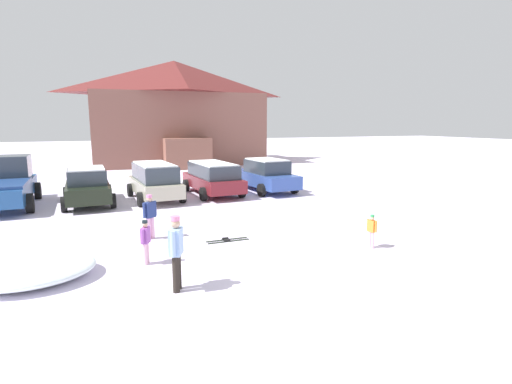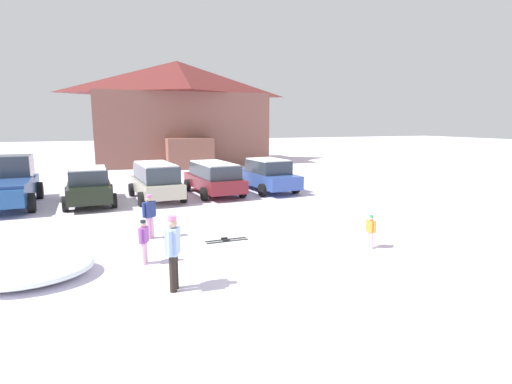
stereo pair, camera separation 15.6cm
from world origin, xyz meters
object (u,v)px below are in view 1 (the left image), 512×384
Objects in this scene: parked_black_sedan at (88,186)px; plowed_snow_pile at (29,270)px; parked_maroon_van at (213,177)px; pair_of_skis at (227,240)px; skier_child_in_orange_jacket at (372,229)px; skier_teen_in_navy_coat at (150,214)px; parked_blue_hatchback at (265,175)px; pickup_truck at (6,184)px; ski_lodge at (176,112)px; parked_beige_suv at (155,180)px; skier_adult_in_blue_parka at (176,249)px; skier_child_in_purple_jacket at (146,240)px.

plowed_snow_pile is at bearing -97.61° from parked_black_sedan.
parked_maroon_van is 8.26m from pair_of_skis.
skier_child_in_orange_jacket is at bearing -6.24° from plowed_snow_pile.
parked_maroon_van reaches higher than skier_teen_in_navy_coat.
parked_blue_hatchback is 0.87× the size of pickup_truck.
skier_child_in_orange_jacket is at bearing -89.34° from ski_lodge.
parked_beige_suv is at bearing -104.09° from ski_lodge.
ski_lodge is 20.34m from pickup_truck.
ski_lodge reaches higher than parked_blue_hatchback.
skier_child_in_orange_jacket is at bearing -52.07° from parked_black_sedan.
pickup_truck reaches higher than skier_child_in_orange_jacket.
parked_black_sedan is at bearing 99.92° from skier_adult_in_blue_parka.
parked_blue_hatchback is 12.04m from pickup_truck.
parked_beige_suv reaches higher than skier_child_in_purple_jacket.
skier_child_in_purple_jacket is 0.70× the size of skier_adult_in_blue_parka.
skier_teen_in_navy_coat is 0.84× the size of skier_adult_in_blue_parka.
parked_maroon_van is at bearing 60.00° from skier_teen_in_navy_coat.
skier_child_in_purple_jacket is (-4.39, -9.20, -0.23)m from parked_maroon_van.
plowed_snow_pile is at bearing -166.46° from pair_of_skis.
parked_blue_hatchback is 3.45× the size of skier_teen_in_navy_coat.
parked_maroon_van is at bearing 52.76° from plowed_snow_pile.
parked_maroon_van is (5.85, 0.34, 0.05)m from parked_black_sedan.
pickup_truck is 12.77m from skier_adult_in_blue_parka.
parked_beige_suv reaches higher than plowed_snow_pile.
parked_blue_hatchback is at bearing 51.64° from skier_child_in_purple_jacket.
plowed_snow_pile is (-9.96, -9.29, -0.61)m from parked_blue_hatchback.
parked_blue_hatchback is at bearing 45.10° from skier_teen_in_navy_coat.
pickup_truck is (-10.67, -16.94, -3.59)m from ski_lodge.
skier_adult_in_blue_parka is 1.26× the size of pair_of_skis.
parked_blue_hatchback is 2.91× the size of skier_adult_in_blue_parka.
parked_beige_suv reaches higher than skier_teen_in_navy_coat.
skier_adult_in_blue_parka reaches higher than skier_child_in_purple_jacket.
parked_black_sedan is 8.98m from skier_child_in_purple_jacket.
skier_teen_in_navy_coat is at bearing 79.99° from skier_child_in_purple_jacket.
pair_of_skis is at bearing 148.78° from skier_child_in_orange_jacket.
pickup_truck reaches higher than parked_black_sedan.
skier_child_in_purple_jacket is (-1.46, -8.87, -0.27)m from parked_beige_suv.
ski_lodge is 5.16× the size of plowed_snow_pile.
skier_adult_in_blue_parka is at bearing -100.90° from ski_lodge.
parked_maroon_van is 2.87× the size of skier_adult_in_blue_parka.
skier_child_in_orange_jacket is (1.87, -10.25, -0.33)m from parked_maroon_van.
plowed_snow_pile is at bearing -136.98° from parked_blue_hatchback.
pickup_truck is at bearing 124.67° from skier_teen_in_navy_coat.
parked_beige_suv is (-4.47, -17.81, -3.65)m from ski_lodge.
ski_lodge is 17.91m from parked_blue_hatchback.
parked_blue_hatchback is 9.36m from pair_of_skis.
skier_teen_in_navy_coat reaches higher than skier_child_in_purple_jacket.
parked_black_sedan is 2.67× the size of skier_adult_in_blue_parka.
parked_black_sedan is at bearing -176.68° from parked_maroon_van.
parked_black_sedan is at bearing 127.93° from skier_child_in_orange_jacket.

